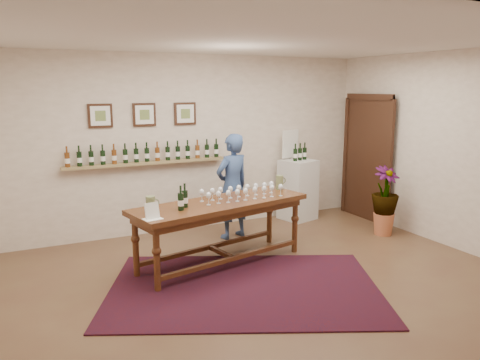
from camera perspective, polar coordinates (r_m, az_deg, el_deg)
name	(u,v)px	position (r m, az deg, el deg)	size (l,w,h in m)	color
ground	(269,282)	(5.74, 3.57, -12.27)	(6.00, 6.00, 0.00)	brown
room_shell	(325,157)	(8.06, 10.30, 2.73)	(6.00, 6.00, 6.00)	#F3E1CE
rug	(244,288)	(5.55, 0.52, -12.97)	(3.08, 2.05, 0.02)	#4E0E0E
tasting_table	(221,211)	(6.06, -2.36, -3.80)	(2.48, 1.23, 0.84)	#472411
table_glasses	(242,192)	(6.17, 0.26, -1.50)	(1.22, 0.28, 0.17)	white
table_bottles	(183,197)	(5.68, -6.99, -2.06)	(0.27, 0.16, 0.29)	black
pitcher_left	(151,205)	(5.54, -10.84, -2.99)	(0.13, 0.13, 0.20)	olive
pitcher_right	(279,182)	(6.76, 4.84, -0.27)	(0.13, 0.13, 0.20)	olive
menu_card	(152,211)	(5.31, -10.68, -3.71)	(0.20, 0.15, 0.18)	white
display_pedestal	(298,190)	(8.26, 7.06, -1.18)	(0.52, 0.52, 1.05)	silver
pedestal_bottles	(300,151)	(8.13, 7.33, 3.57)	(0.34, 0.09, 0.34)	black
info_sign	(290,144)	(8.25, 6.16, 4.40)	(0.39, 0.02, 0.53)	white
potted_plant	(385,201)	(7.64, 17.24, -2.43)	(0.51, 0.51, 0.94)	#B8633D
person	(232,186)	(7.12, -0.94, -0.78)	(0.59, 0.39, 1.61)	#324977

